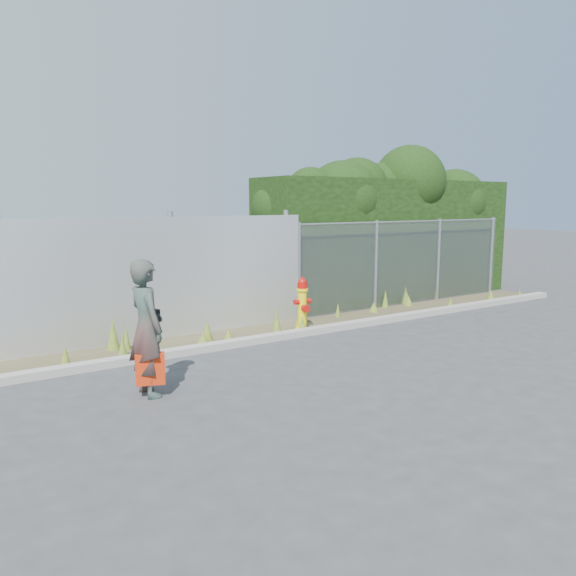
{
  "coord_description": "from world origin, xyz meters",
  "views": [
    {
      "loc": [
        -5.6,
        -6.51,
        2.48
      ],
      "look_at": [
        -0.3,
        1.4,
        1.0
      ],
      "focal_mm": 35.0,
      "sensor_mm": 36.0,
      "label": 1
    }
  ],
  "objects": [
    {
      "name": "fire_hydrant",
      "position": [
        0.5,
        2.1,
        0.51
      ],
      "size": [
        0.35,
        0.32,
        1.06
      ],
      "rotation": [
        0.0,
        0.0,
        -0.09
      ],
      "color": "yellow",
      "rests_on": "ground"
    },
    {
      "name": "woman",
      "position": [
        -3.22,
        0.28,
        0.88
      ],
      "size": [
        0.46,
        0.67,
        1.76
      ],
      "primitive_type": "imported",
      "rotation": [
        0.0,
        0.0,
        1.63
      ],
      "color": "#106656",
      "rests_on": "ground"
    },
    {
      "name": "black_shoulder_bag",
      "position": [
        -3.11,
        0.4,
        1.0
      ],
      "size": [
        0.23,
        0.09,
        0.17
      ],
      "rotation": [
        0.0,
        0.0,
        0.32
      ],
      "color": "black"
    },
    {
      "name": "red_tote_bag",
      "position": [
        -3.24,
        0.14,
        0.38
      ],
      "size": [
        0.36,
        0.13,
        0.48
      ],
      "rotation": [
        0.0,
        0.0,
        -0.37
      ],
      "color": "#C4390B"
    },
    {
      "name": "ground",
      "position": [
        0.0,
        0.0,
        0.0
      ],
      "size": [
        80.0,
        80.0,
        0.0
      ],
      "primitive_type": "plane",
      "color": "#38383A",
      "rests_on": "ground"
    },
    {
      "name": "corrugated_fence",
      "position": [
        -3.25,
        3.01,
        1.1
      ],
      "size": [
        8.5,
        0.21,
        2.3
      ],
      "color": "silver",
      "rests_on": "ground"
    },
    {
      "name": "weed_strip",
      "position": [
        -0.4,
        2.47,
        0.12
      ],
      "size": [
        16.0,
        1.33,
        0.55
      ],
      "color": "#483F29",
      "rests_on": "ground"
    },
    {
      "name": "chainlink_fence",
      "position": [
        4.25,
        3.0,
        1.03
      ],
      "size": [
        6.5,
        0.07,
        2.05
      ],
      "color": "gray",
      "rests_on": "ground"
    },
    {
      "name": "curb",
      "position": [
        0.0,
        1.8,
        0.06
      ],
      "size": [
        16.0,
        0.22,
        0.12
      ],
      "primitive_type": "cube",
      "color": "gray",
      "rests_on": "ground"
    },
    {
      "name": "hedge",
      "position": [
        4.55,
        4.05,
        2.06
      ],
      "size": [
        7.46,
        2.0,
        3.9
      ],
      "color": "black",
      "rests_on": "ground"
    }
  ]
}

